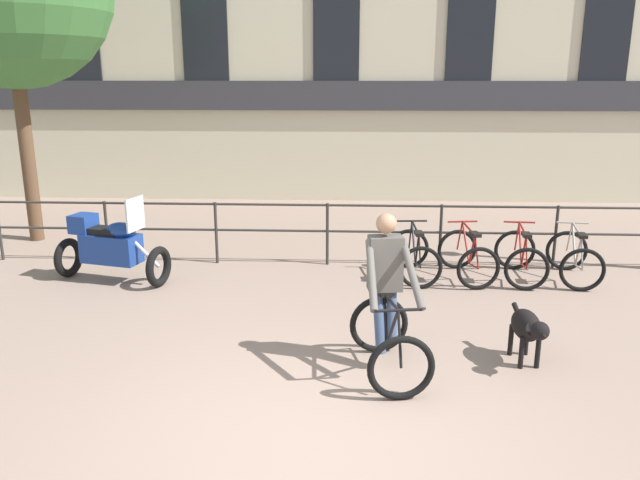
% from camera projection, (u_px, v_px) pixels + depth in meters
% --- Properties ---
extents(ground_plane, '(60.00, 60.00, 0.00)m').
position_uv_depth(ground_plane, '(306.00, 438.00, 5.52)').
color(ground_plane, gray).
extents(canal_railing, '(15.05, 0.05, 1.05)m').
position_uv_depth(canal_railing, '(327.00, 224.00, 10.35)').
color(canal_railing, '#2D2B28').
rests_on(canal_railing, ground_plane).
extents(building_facade, '(18.00, 0.72, 9.34)m').
position_uv_depth(building_facade, '(337.00, 8.00, 14.92)').
color(building_facade, beige).
rests_on(building_facade, ground_plane).
extents(cyclist_with_bike, '(0.85, 1.26, 1.70)m').
position_uv_depth(cyclist_with_bike, '(387.00, 303.00, 6.63)').
color(cyclist_with_bike, black).
rests_on(cyclist_with_bike, ground_plane).
extents(dog, '(0.33, 0.93, 0.62)m').
position_uv_depth(dog, '(528.00, 327.00, 6.82)').
color(dog, black).
rests_on(dog, ground_plane).
extents(parked_motorcycle, '(1.84, 1.03, 1.35)m').
position_uv_depth(parked_motorcycle, '(110.00, 246.00, 9.54)').
color(parked_motorcycle, black).
rests_on(parked_motorcycle, ground_plane).
extents(parked_bicycle_near_lamp, '(0.74, 1.16, 0.86)m').
position_uv_depth(parked_bicycle_near_lamp, '(415.00, 256.00, 9.75)').
color(parked_bicycle_near_lamp, black).
rests_on(parked_bicycle_near_lamp, ground_plane).
extents(parked_bicycle_mid_left, '(0.80, 1.19, 0.86)m').
position_uv_depth(parked_bicycle_mid_left, '(467.00, 257.00, 9.71)').
color(parked_bicycle_mid_left, black).
rests_on(parked_bicycle_mid_left, ground_plane).
extents(parked_bicycle_mid_right, '(0.75, 1.16, 0.86)m').
position_uv_depth(parked_bicycle_mid_right, '(521.00, 257.00, 9.67)').
color(parked_bicycle_mid_right, black).
rests_on(parked_bicycle_mid_right, ground_plane).
extents(parked_bicycle_far_end, '(0.78, 1.18, 0.86)m').
position_uv_depth(parked_bicycle_far_end, '(574.00, 258.00, 9.63)').
color(parked_bicycle_far_end, black).
rests_on(parked_bicycle_far_end, ground_plane).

